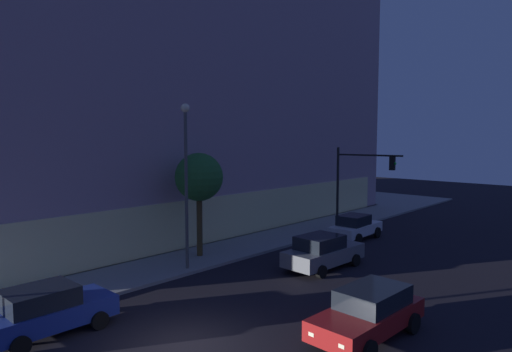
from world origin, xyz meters
TOP-DOWN VIEW (x-y plane):
  - ground_plane at (0.00, 0.00)m, footprint 120.00×120.00m
  - modern_building at (12.85, 24.35)m, footprint 35.90×29.96m
  - traffic_light_far_corner at (18.91, 4.82)m, footprint 0.61×4.74m
  - street_lamp_sidewalk at (5.10, 6.27)m, footprint 0.44×0.44m
  - sidewalk_tree at (7.06, 7.67)m, footprint 2.62×2.62m
  - car_blue at (-2.52, 4.12)m, footprint 4.16×2.15m
  - car_red at (4.66, -3.91)m, footprint 4.62×2.18m
  - car_grey at (10.08, 1.65)m, footprint 4.66×2.29m
  - car_white at (16.89, 3.78)m, footprint 4.20×2.05m

SIDE VIEW (x-z plane):
  - ground_plane at x=0.00m, z-range 0.00..0.00m
  - car_white at x=16.89m, z-range 0.01..1.64m
  - car_blue at x=-2.52m, z-range 0.01..1.65m
  - car_red at x=4.66m, z-range 0.03..1.66m
  - car_grey at x=10.08m, z-range 0.00..1.72m
  - traffic_light_far_corner at x=18.91m, z-range 1.13..6.90m
  - sidewalk_tree at x=7.06m, z-range 1.61..7.25m
  - street_lamp_sidewalk at x=5.10m, z-range 1.17..9.26m
  - modern_building at x=12.85m, z-range -0.06..21.98m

